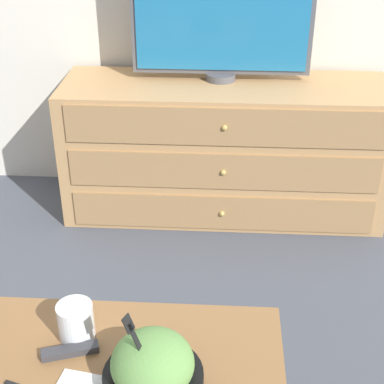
% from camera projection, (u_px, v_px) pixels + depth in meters
% --- Properties ---
extents(ground_plane, '(12.00, 12.00, 0.00)m').
position_uv_depth(ground_plane, '(233.00, 182.00, 3.01)').
color(ground_plane, '#474C56').
extents(dresser, '(1.41, 0.46, 0.61)m').
position_uv_depth(dresser, '(224.00, 149.00, 2.65)').
color(dresser, tan).
rests_on(dresser, ground_plane).
extents(tv, '(0.76, 0.13, 0.53)m').
position_uv_depth(tv, '(222.00, 16.00, 2.42)').
color(tv, '#515156').
rests_on(tv, dresser).
extents(takeout_bowl, '(0.22, 0.22, 0.20)m').
position_uv_depth(takeout_bowl, '(153.00, 368.00, 1.26)').
color(takeout_bowl, black).
rests_on(takeout_bowl, coffee_table).
extents(drink_cup, '(0.09, 0.09, 0.09)m').
position_uv_depth(drink_cup, '(76.00, 323.00, 1.40)').
color(drink_cup, beige).
rests_on(drink_cup, coffee_table).
extents(remote_control, '(0.14, 0.07, 0.02)m').
position_uv_depth(remote_control, '(70.00, 351.00, 1.37)').
color(remote_control, '#38383D').
rests_on(remote_control, coffee_table).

